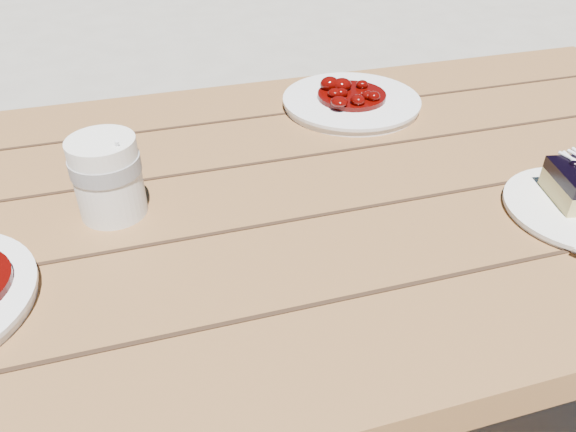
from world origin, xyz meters
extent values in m
cube|color=brown|center=(0.00, 0.00, 0.72)|extent=(2.00, 0.80, 0.05)
cube|color=brown|center=(0.88, 0.32, 0.35)|extent=(0.07, 0.07, 0.70)
cube|color=brown|center=(0.00, 0.65, 0.44)|extent=(1.80, 0.25, 0.04)
cube|color=brown|center=(0.80, 0.65, 0.21)|extent=(0.06, 0.06, 0.42)
cylinder|color=white|center=(-0.06, 0.01, 0.81)|extent=(0.09, 0.09, 0.11)
cylinder|color=white|center=(0.37, 0.24, 0.76)|extent=(0.25, 0.25, 0.02)
camera|label=1|loc=(-0.01, -0.66, 1.19)|focal=35.00mm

